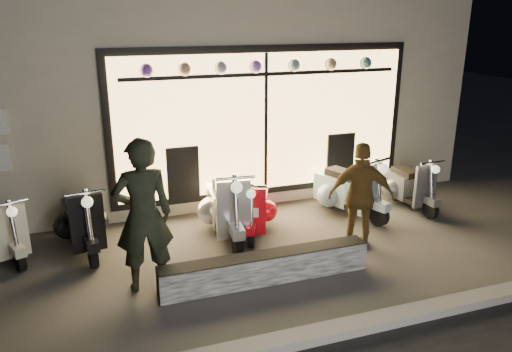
{
  "coord_description": "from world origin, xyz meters",
  "views": [
    {
      "loc": [
        -2.17,
        -6.13,
        3.37
      ],
      "look_at": [
        0.16,
        0.6,
        1.05
      ],
      "focal_mm": 35.0,
      "sensor_mm": 36.0,
      "label": 1
    }
  ],
  "objects": [
    {
      "name": "scooter_cream",
      "position": [
        -3.48,
        1.36,
        0.38
      ],
      "size": [
        0.75,
        1.31,
        0.95
      ],
      "rotation": [
        0.0,
        0.0,
        0.38
      ],
      "color": "black",
      "rests_on": "ground"
    },
    {
      "name": "scooter_grey",
      "position": [
        3.26,
        1.13,
        0.38
      ],
      "size": [
        0.45,
        1.34,
        0.96
      ],
      "rotation": [
        0.0,
        0.0,
        0.04
      ],
      "color": "black",
      "rests_on": "ground"
    },
    {
      "name": "kerb",
      "position": [
        0.0,
        -2.0,
        0.06
      ],
      "size": [
        40.0,
        0.25,
        0.12
      ],
      "primitive_type": "cube",
      "color": "slate",
      "rests_on": "ground"
    },
    {
      "name": "woman",
      "position": [
        1.55,
        -0.13,
        0.81
      ],
      "size": [
        1.03,
        0.76,
        1.62
      ],
      "primitive_type": "imported",
      "rotation": [
        0.0,
        0.0,
        2.71
      ],
      "color": "brown",
      "rests_on": "ground"
    },
    {
      "name": "scooter_red",
      "position": [
        0.28,
        0.99,
        0.37
      ],
      "size": [
        0.76,
        1.28,
        0.93
      ],
      "rotation": [
        0.0,
        0.0,
        -0.41
      ],
      "color": "black",
      "rests_on": "ground"
    },
    {
      "name": "graffiti_barrier",
      "position": [
        -0.14,
        -0.65,
        0.2
      ],
      "size": [
        2.82,
        0.28,
        0.4
      ],
      "primitive_type": "cube",
      "color": "black",
      "rests_on": "ground"
    },
    {
      "name": "scooter_black",
      "position": [
        -2.38,
        1.26,
        0.42
      ],
      "size": [
        0.6,
        1.48,
        1.05
      ],
      "rotation": [
        0.0,
        0.0,
        0.14
      ],
      "color": "black",
      "rests_on": "ground"
    },
    {
      "name": "man",
      "position": [
        -1.62,
        -0.29,
        1.0
      ],
      "size": [
        0.73,
        0.49,
        1.99
      ],
      "primitive_type": "imported",
      "rotation": [
        0.0,
        0.0,
        3.16
      ],
      "color": "black",
      "rests_on": "ground"
    },
    {
      "name": "scooter_blue",
      "position": [
        2.01,
        1.19,
        0.43
      ],
      "size": [
        0.82,
        1.5,
        1.08
      ],
      "rotation": [
        0.0,
        0.0,
        0.34
      ],
      "color": "black",
      "rests_on": "ground"
    },
    {
      "name": "scooter_silver",
      "position": [
        -0.2,
        1.02,
        0.46
      ],
      "size": [
        0.58,
        1.59,
        1.13
      ],
      "rotation": [
        0.0,
        0.0,
        -0.08
      ],
      "color": "black",
      "rests_on": "ground"
    },
    {
      "name": "shop_building",
      "position": [
        0.0,
        4.98,
        2.1
      ],
      "size": [
        10.2,
        6.23,
        4.2
      ],
      "color": "beige",
      "rests_on": "ground"
    },
    {
      "name": "ground",
      "position": [
        0.0,
        0.0,
        0.0
      ],
      "size": [
        40.0,
        40.0,
        0.0
      ],
      "primitive_type": "plane",
      "color": "#383533",
      "rests_on": "ground"
    }
  ]
}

